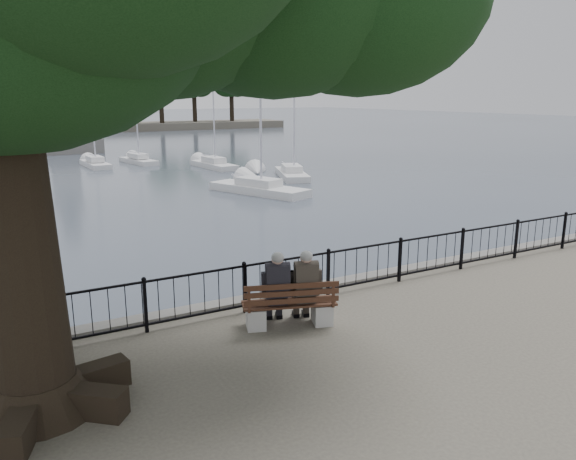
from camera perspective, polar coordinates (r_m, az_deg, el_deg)
harbor at (r=12.53m, az=-1.12°, el=-8.90°), size 260.00×260.00×1.20m
railing at (r=11.75m, az=0.00°, el=-4.94°), size 22.06×0.06×1.00m
bench at (r=10.71m, az=0.17°, el=-8.13°), size 1.85×1.08×0.94m
person_left at (r=10.65m, az=-1.17°, el=-6.22°), size 0.59×0.81×1.49m
person_right at (r=10.74m, az=1.69°, el=-6.05°), size 0.59×0.81×1.49m
lion_monument at (r=57.72m, az=-21.97°, el=9.67°), size 6.28×6.28×9.19m
sailboat_c at (r=30.93m, az=-2.99°, el=4.33°), size 3.85×6.28×11.81m
sailboat_d at (r=36.96m, az=0.39°, el=5.79°), size 3.31×5.64×9.05m
sailboat_f at (r=44.91m, az=-18.99°, el=6.47°), size 1.55×4.82×9.18m
sailboat_g at (r=46.19m, az=-14.96°, el=6.93°), size 2.10×4.78×9.47m
sailboat_h at (r=44.91m, az=-26.52°, el=5.88°), size 2.34×5.45×12.67m
sailboat_i at (r=42.24m, az=-7.54°, el=6.67°), size 1.90×5.26×9.24m
far_shore at (r=92.06m, az=-9.64°, el=12.59°), size 30.00×8.60×9.18m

